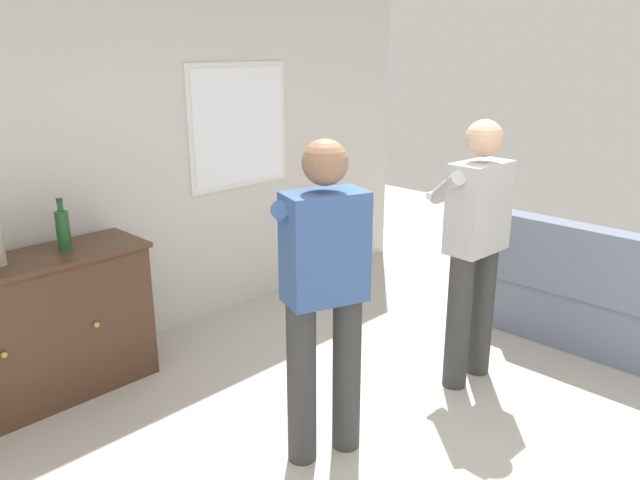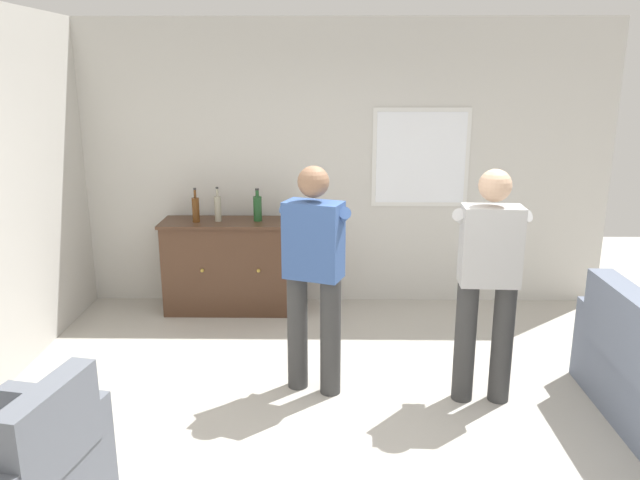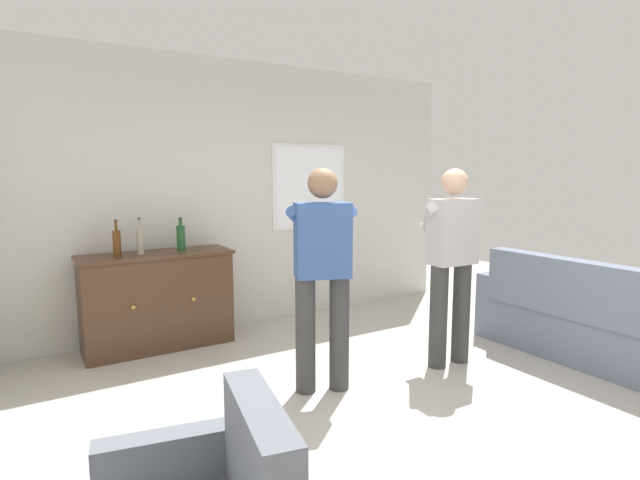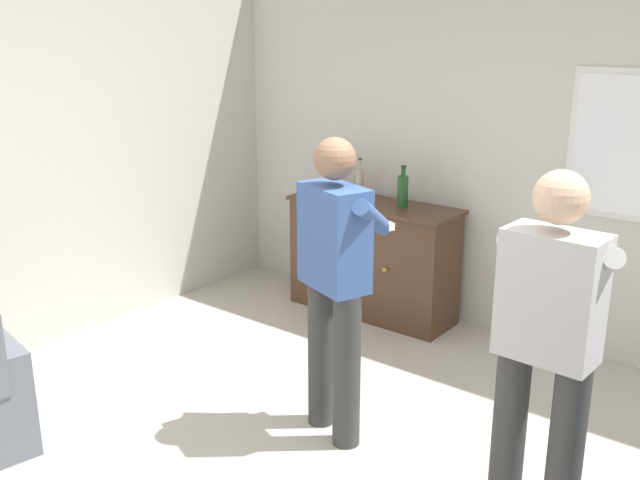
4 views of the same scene
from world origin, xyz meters
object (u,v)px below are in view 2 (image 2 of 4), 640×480
Objects in this scene: bottle_spirits_clear at (196,209)px; bottle_liquor_amber at (258,208)px; sideboard_cabinet at (234,266)px; bottle_wine_green at (218,208)px; person_standing_left at (314,269)px; person_standing_right at (488,276)px.

bottle_liquor_amber is at bearing 5.44° from bottle_spirits_clear.
sideboard_cabinet is 0.60m from bottle_wine_green.
bottle_spirits_clear reaches higher than bottle_liquor_amber.
sideboard_cabinet is 1.86m from person_standing_left.
person_standing_left and person_standing_right have the same top height.
sideboard_cabinet is 2.70m from person_standing_right.
bottle_liquor_amber is 0.96× the size of bottle_spirits_clear.
bottle_spirits_clear is 1.94m from person_standing_left.
bottle_liquor_amber is 0.59m from bottle_spirits_clear.
person_standing_right is (1.78, -1.74, -0.10)m from bottle_liquor_amber.
bottle_spirits_clear is (-0.58, -0.06, -0.00)m from bottle_liquor_amber.
bottle_wine_green is 0.38m from bottle_liquor_amber.
bottle_wine_green is at bearing -177.03° from bottle_liquor_amber.
person_standing_right is (2.03, -1.72, 0.48)m from sideboard_cabinet.
bottle_wine_green is 0.20× the size of person_standing_right.
bottle_spirits_clear is (-0.21, -0.04, -0.00)m from bottle_wine_green.
person_standing_right is at bearing -44.26° from bottle_liquor_amber.
bottle_liquor_amber is 1.71m from person_standing_left.
bottle_wine_green is at bearing 121.10° from person_standing_left.
person_standing_left is 1.21m from person_standing_right.
sideboard_cabinet is 0.67m from bottle_spirits_clear.
person_standing_right is at bearing -40.32° from sideboard_cabinet.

